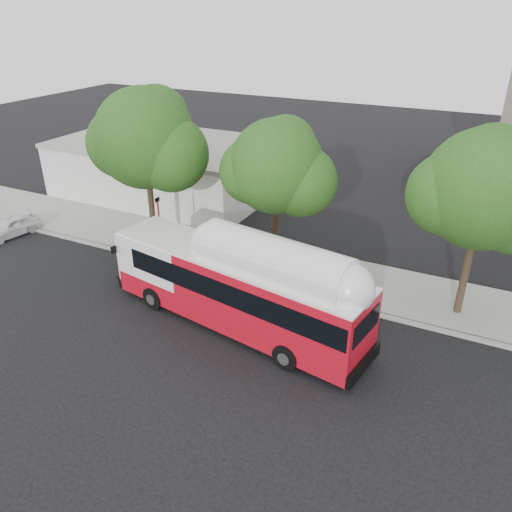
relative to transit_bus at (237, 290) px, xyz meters
The scene contains 11 objects.
ground 1.95m from the transit_bus, 30.19° to the right, with size 120.00×120.00×0.00m, color black.
sidewalk 6.61m from the transit_bus, 87.53° to the left, with size 60.00×5.00×0.15m, color gray.
curb_strip 4.18m from the transit_bus, 85.81° to the left, with size 60.00×0.30×0.15m, color gray.
red_curb_segment 4.98m from the transit_bus, 126.08° to the left, with size 10.00×0.32×0.16m, color maroon.
street_tree_left 10.92m from the transit_bus, 146.81° to the left, with size 6.67×5.80×9.74m.
street_tree_mid 7.12m from the transit_bus, 93.10° to the left, with size 5.75×5.00×8.62m.
street_tree_right 12.07m from the transit_bus, 30.41° to the left, with size 6.21×5.40×9.18m.
low_commercial_bldg 19.49m from the transit_bus, 134.76° to the left, with size 16.20×10.20×4.25m.
transit_bus is the anchor object (origin of this frame).
parked_car 18.39m from the transit_bus, behind, with size 3.78×1.52×1.29m, color silver.
signal_pole 8.17m from the transit_bus, 151.13° to the left, with size 0.11×0.38×3.97m.
Camera 1 is at (9.20, -17.16, 13.75)m, focal length 35.00 mm.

